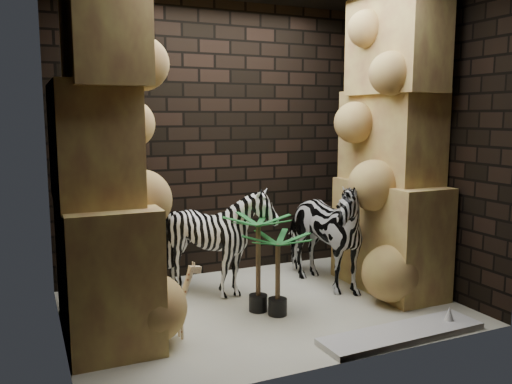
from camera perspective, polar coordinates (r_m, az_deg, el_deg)
name	(u,v)px	position (r m, az deg, el deg)	size (l,w,h in m)	color
floor	(263,307)	(5.03, 0.73, -12.35)	(3.50, 3.50, 0.00)	beige
wall_back	(216,140)	(5.87, -4.38, 5.60)	(3.50, 3.50, 0.00)	black
wall_front	(340,156)	(3.62, 9.08, 3.87)	(3.50, 3.50, 0.00)	black
wall_left	(53,152)	(4.29, -21.05, 4.09)	(3.00, 3.00, 0.00)	black
wall_right	(418,142)	(5.67, 17.10, 5.16)	(3.00, 3.00, 0.00)	black
rock_pillar_left	(101,150)	(4.32, -16.41, 4.33)	(0.68, 1.30, 3.00)	#DFD168
rock_pillar_right	(392,143)	(5.46, 14.47, 5.16)	(0.58, 1.25, 3.00)	#DFD168
zebra_right	(319,224)	(5.46, 6.84, -3.40)	(0.61, 1.14, 1.35)	white
zebra_left	(219,246)	(5.21, -4.05, -5.82)	(0.90, 1.11, 1.01)	white
giraffe_toy	(171,302)	(4.30, -9.20, -11.66)	(0.32, 0.11, 0.62)	#FFE1AE
palm_front	(258,263)	(4.81, 0.24, -7.68)	(0.36, 0.36, 0.90)	#216A2C
palm_back	(278,274)	(4.74, 2.36, -8.88)	(0.36, 0.36, 0.75)	#216A2C
surfboard	(402,333)	(4.57, 15.49, -14.51)	(1.44, 0.35, 0.05)	silver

